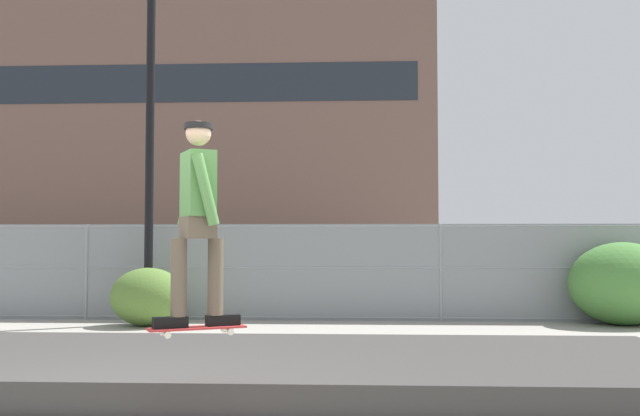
# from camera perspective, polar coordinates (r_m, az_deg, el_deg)

# --- Properties ---
(gravel_berm) EXTENTS (10.81, 3.36, 0.30)m
(gravel_berm) POSITION_cam_1_polar(r_m,az_deg,el_deg) (8.15, -10.31, -12.24)
(gravel_berm) COLOR #3D3A38
(gravel_berm) RESTS_ON ground_plane
(skateboard) EXTENTS (0.80, 0.54, 0.07)m
(skateboard) POSITION_cam_1_polar(r_m,az_deg,el_deg) (6.08, -9.72, -9.37)
(skateboard) COLOR #B22D2D
(skater) EXTENTS (0.69, 0.62, 1.71)m
(skater) POSITION_cam_1_polar(r_m,az_deg,el_deg) (6.04, -9.64, -0.12)
(skater) COLOR black
(skater) RESTS_ON skateboard
(chain_fence) EXTENTS (20.64, 0.06, 1.85)m
(chain_fence) POSITION_cam_1_polar(r_m,az_deg,el_deg) (13.96, -4.66, -5.04)
(chain_fence) COLOR gray
(chain_fence) RESTS_ON ground_plane
(street_lamp) EXTENTS (0.44, 0.44, 7.15)m
(street_lamp) POSITION_cam_1_polar(r_m,az_deg,el_deg) (14.00, -13.27, 9.38)
(street_lamp) COLOR black
(street_lamp) RESTS_ON ground_plane
(parked_car_near) EXTENTS (4.43, 2.01, 1.66)m
(parked_car_near) POSITION_cam_1_polar(r_m,az_deg,el_deg) (17.98, -10.02, -4.79)
(parked_car_near) COLOR #566B4C
(parked_car_near) RESTS_ON ground_plane
(parked_car_mid) EXTENTS (4.43, 2.01, 1.66)m
(parked_car_mid) POSITION_cam_1_polar(r_m,az_deg,el_deg) (17.41, 11.40, -4.84)
(parked_car_mid) COLOR maroon
(parked_car_mid) RESTS_ON ground_plane
(library_building) EXTENTS (31.42, 11.26, 18.97)m
(library_building) POSITION_cam_1_polar(r_m,az_deg,el_deg) (52.90, -8.68, 6.01)
(library_building) COLOR brown
(library_building) RESTS_ON ground_plane
(shrub_left) EXTENTS (1.35, 1.10, 1.04)m
(shrub_left) POSITION_cam_1_polar(r_m,az_deg,el_deg) (13.37, -13.46, -6.85)
(shrub_left) COLOR #567A33
(shrub_left) RESTS_ON ground_plane
(shrub_center) EXTENTS (1.95, 1.59, 1.50)m
(shrub_center) POSITION_cam_1_polar(r_m,az_deg,el_deg) (14.22, 22.87, -5.53)
(shrub_center) COLOR #477F38
(shrub_center) RESTS_ON ground_plane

